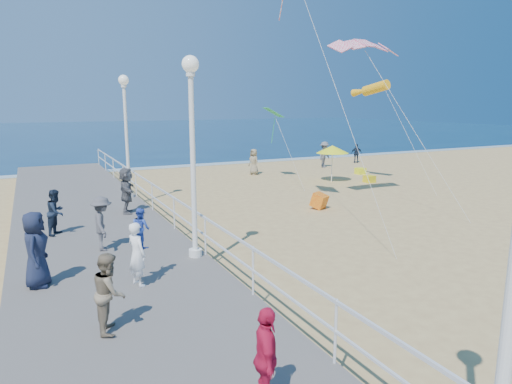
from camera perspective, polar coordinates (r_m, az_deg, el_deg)
name	(u,v)px	position (r m, az deg, el deg)	size (l,w,h in m)	color
ground	(351,244)	(15.34, 11.84, -6.37)	(160.00, 160.00, 0.00)	tan
ocean	(93,132)	(77.12, -19.66, 7.04)	(160.00, 90.00, 0.05)	#0C2A4A
surf_line	(173,167)	(33.53, -10.29, 3.15)	(160.00, 1.20, 0.04)	silver
boardwalk	(115,276)	(12.34, -17.18, -9.99)	(5.00, 44.00, 0.40)	slate
railing	(205,225)	(12.59, -6.38, -4.11)	(0.05, 42.00, 0.55)	white
lamp_post_mid	(192,137)	(12.09, -7.97, 6.83)	(0.44, 0.44, 5.32)	white
lamp_post_far	(126,124)	(20.81, -15.96, 8.23)	(0.44, 0.44, 5.32)	white
woman_holding_toddler	(137,254)	(10.81, -14.66, -7.54)	(0.55, 0.36, 1.50)	white
toddler_held	(141,228)	(10.82, -14.20, -4.36)	(0.45, 0.35, 0.93)	blue
spectator_1	(110,292)	(8.91, -17.84, -11.83)	(0.72, 0.56, 1.49)	#85745B
spectator_2	(102,224)	(13.65, -18.67, -3.76)	(1.00, 0.58, 1.55)	#4F4E53
spectator_3	(266,359)	(6.57, 1.29, -20.10)	(0.85, 0.36, 1.46)	#D31A45
spectator_4	(36,249)	(11.51, -25.83, -6.48)	(0.86, 0.56, 1.76)	#192038
spectator_5	(127,190)	(17.97, -15.88, 0.18)	(1.62, 0.52, 1.75)	#5A5A5F
spectator_7	(56,212)	(15.83, -23.71, -2.30)	(0.71, 0.55, 1.46)	#172234
beach_walker_a	(324,155)	(33.00, 8.54, 4.65)	(1.20, 0.69, 1.86)	slate
beach_walker_b	(357,153)	(36.10, 12.46, 4.75)	(0.86, 0.36, 1.47)	#192539
beach_walker_c	(254,162)	(29.37, -0.28, 3.80)	(0.81, 0.53, 1.66)	gray
box_kite	(319,202)	(19.98, 7.91, -1.28)	(0.55, 0.55, 0.60)	#E93A0D
beach_umbrella	(332,149)	(26.85, 9.53, 5.29)	(1.90, 1.90, 2.14)	white
beach_chair_left	(360,171)	(30.43, 12.91, 2.58)	(0.55, 0.55, 0.40)	#F5FF1A
beach_chair_right	(369,179)	(27.33, 13.98, 1.59)	(0.55, 0.55, 0.40)	yellow
kite_parafoil	(365,43)	(21.07, 13.49, 17.65)	(3.38, 0.90, 0.30)	#E61B4E
kite_windsock	(376,88)	(26.76, 14.75, 12.46)	(0.56, 0.56, 2.61)	#FFAB15
kite_diamond_green	(273,112)	(27.17, 2.19, 9.91)	(1.14, 1.14, 0.02)	green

